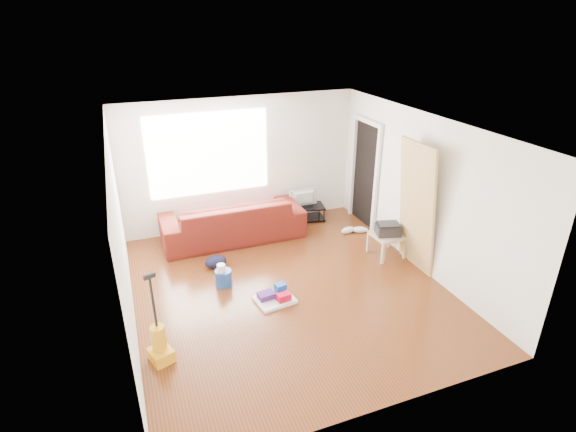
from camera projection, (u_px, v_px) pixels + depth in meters
name	position (u px, v px, depth m)	size (l,w,h in m)	color
room	(289.00, 209.00, 6.51)	(4.51, 5.01, 2.51)	#4E2915
sofa	(234.00, 238.00, 8.42)	(2.58, 1.01, 0.75)	#5B1512
tv_stand	(304.00, 212.00, 9.09)	(0.86, 0.59, 0.30)	black
tv	(304.00, 198.00, 8.96)	(0.60, 0.08, 0.34)	black
side_table	(387.00, 238.00, 7.68)	(0.51, 0.51, 0.40)	beige
printer	(388.00, 229.00, 7.61)	(0.46, 0.40, 0.21)	black
bucket	(224.00, 285.00, 6.96)	(0.26, 0.26, 0.26)	#1C449A
toilet_paper	(222.00, 275.00, 6.86)	(0.13, 0.13, 0.12)	white
cleaning_tray	(275.00, 297.00, 6.57)	(0.60, 0.50, 0.20)	white
backpack	(216.00, 267.00, 7.45)	(0.36, 0.29, 0.20)	black
sneakers	(354.00, 230.00, 8.58)	(0.54, 0.28, 0.12)	white
vacuum	(160.00, 345.00, 5.39)	(0.32, 0.35, 1.18)	gold
door_panel	(409.00, 265.00, 7.49)	(0.04, 0.85, 2.12)	tan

